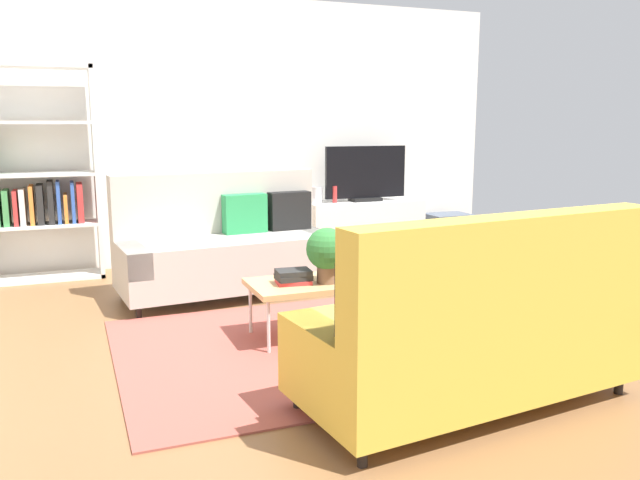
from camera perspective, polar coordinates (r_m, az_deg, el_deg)
ground_plane at (r=4.98m, az=0.26°, el=-7.82°), size 7.68×7.68×0.00m
wall_far at (r=7.41m, az=-7.86°, el=9.46°), size 6.40×0.12×2.90m
area_rug at (r=4.64m, az=0.76°, el=-9.11°), size 2.90×2.20×0.01m
couch_beige at (r=5.93m, az=-8.21°, el=-0.51°), size 1.97×1.01×1.10m
couch_green at (r=3.64m, az=13.26°, el=-7.73°), size 1.98×1.04×1.10m
coffee_table at (r=4.73m, az=0.42°, el=-3.86°), size 1.10×0.56×0.42m
tv_console at (r=7.69m, az=3.92°, el=1.10°), size 1.40×0.44×0.64m
tv at (r=7.59m, az=4.04°, el=5.79°), size 1.00×0.20×0.64m
bookshelf at (r=6.91m, az=-23.59°, el=4.59°), size 1.10×0.36×2.10m
storage_trunk at (r=8.15m, az=11.23°, el=0.74°), size 0.52×0.40×0.44m
potted_plant at (r=4.59m, az=0.63°, el=-0.98°), size 0.30×0.30×0.40m
table_book_0 at (r=4.62m, az=-2.36°, el=-3.68°), size 0.26×0.21×0.03m
table_book_1 at (r=4.61m, az=-2.36°, el=-3.28°), size 0.24×0.18×0.04m
table_book_2 at (r=4.60m, az=-2.36°, el=-2.84°), size 0.25×0.20×0.03m
vase_0 at (r=7.45m, az=-0.26°, el=4.01°), size 0.12×0.12×0.18m
bottle_0 at (r=7.43m, az=1.31°, el=4.05°), size 0.05×0.05×0.19m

